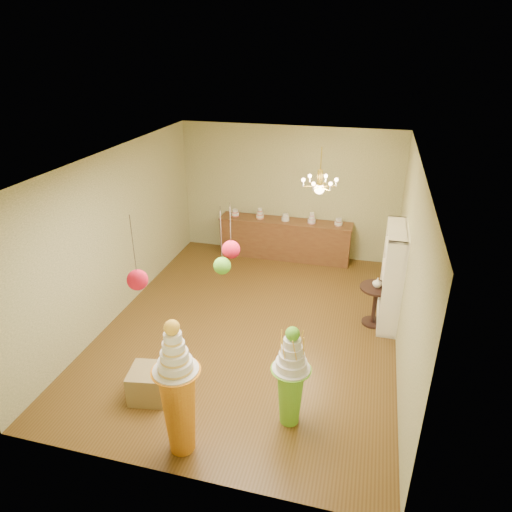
% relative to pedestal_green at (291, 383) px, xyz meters
% --- Properties ---
extents(floor, '(6.50, 6.50, 0.00)m').
position_rel_pedestal_green_xyz_m(floor, '(-1.08, 2.07, -0.64)').
color(floor, '#553A17').
rests_on(floor, ground).
extents(ceiling, '(6.50, 6.50, 0.00)m').
position_rel_pedestal_green_xyz_m(ceiling, '(-1.08, 2.07, 2.36)').
color(ceiling, white).
rests_on(ceiling, ground).
extents(wall_back, '(5.00, 0.04, 3.00)m').
position_rel_pedestal_green_xyz_m(wall_back, '(-1.08, 5.32, 0.86)').
color(wall_back, tan).
rests_on(wall_back, ground).
extents(wall_front, '(5.00, 0.04, 3.00)m').
position_rel_pedestal_green_xyz_m(wall_front, '(-1.08, -1.18, 0.86)').
color(wall_front, tan).
rests_on(wall_front, ground).
extents(wall_left, '(0.04, 6.50, 3.00)m').
position_rel_pedestal_green_xyz_m(wall_left, '(-3.58, 2.07, 0.86)').
color(wall_left, tan).
rests_on(wall_left, ground).
extents(wall_right, '(0.04, 6.50, 3.00)m').
position_rel_pedestal_green_xyz_m(wall_right, '(1.42, 2.07, 0.86)').
color(wall_right, tan).
rests_on(wall_right, ground).
extents(pedestal_green, '(0.62, 0.62, 1.49)m').
position_rel_pedestal_green_xyz_m(pedestal_green, '(0.00, 0.00, 0.00)').
color(pedestal_green, '#6ABD29').
rests_on(pedestal_green, floor).
extents(pedestal_orange, '(0.71, 0.71, 1.88)m').
position_rel_pedestal_green_xyz_m(pedestal_orange, '(-1.21, -0.78, 0.12)').
color(pedestal_orange, orange).
rests_on(pedestal_orange, floor).
extents(burlap_riser, '(0.59, 0.59, 0.46)m').
position_rel_pedestal_green_xyz_m(burlap_riser, '(-2.01, -0.05, -0.41)').
color(burlap_riser, olive).
rests_on(burlap_riser, floor).
extents(sideboard, '(3.04, 0.54, 1.16)m').
position_rel_pedestal_green_xyz_m(sideboard, '(-1.08, 5.04, -0.16)').
color(sideboard, brown).
rests_on(sideboard, floor).
extents(shelving_unit, '(0.33, 1.20, 1.80)m').
position_rel_pedestal_green_xyz_m(shelving_unit, '(1.26, 2.87, 0.26)').
color(shelving_unit, white).
rests_on(shelving_unit, floor).
extents(round_table, '(0.77, 0.77, 0.75)m').
position_rel_pedestal_green_xyz_m(round_table, '(1.02, 2.68, -0.15)').
color(round_table, black).
rests_on(round_table, floor).
extents(vase, '(0.17, 0.17, 0.17)m').
position_rel_pedestal_green_xyz_m(vase, '(1.02, 2.68, 0.20)').
color(vase, white).
rests_on(vase, round_table).
extents(pom_red_left, '(0.23, 0.23, 0.88)m').
position_rel_pedestal_green_xyz_m(pom_red_left, '(-1.66, -0.61, 1.60)').
color(pom_red_left, '#453B31').
rests_on(pom_red_left, ceiling).
extents(pom_green_mid, '(0.21, 0.21, 0.83)m').
position_rel_pedestal_green_xyz_m(pom_green_mid, '(-0.84, -0.11, 1.64)').
color(pom_green_mid, '#453B31').
rests_on(pom_green_mid, ceiling).
extents(pom_red_right, '(0.21, 0.21, 0.68)m').
position_rel_pedestal_green_xyz_m(pom_red_right, '(-0.77, 0.03, 1.79)').
color(pom_red_right, '#453B31').
rests_on(pom_red_right, ceiling).
extents(chandelier, '(0.82, 0.82, 0.85)m').
position_rel_pedestal_green_xyz_m(chandelier, '(-0.15, 3.28, 1.66)').
color(chandelier, '#DCBF4D').
rests_on(chandelier, ceiling).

